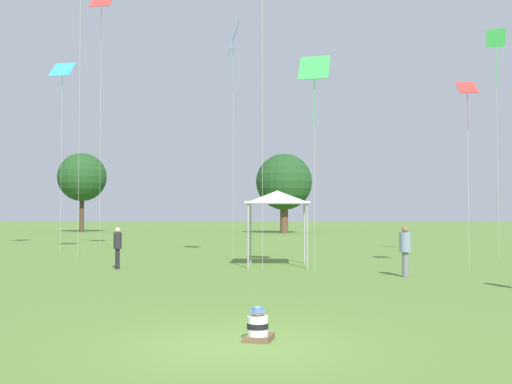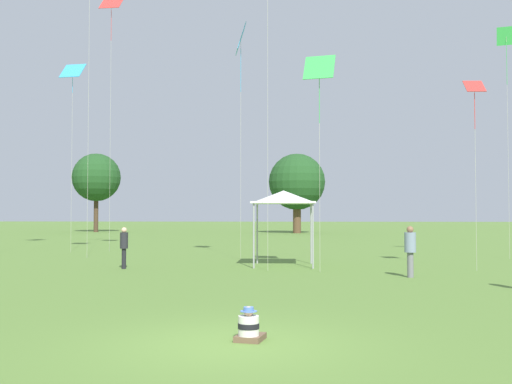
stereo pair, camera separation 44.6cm
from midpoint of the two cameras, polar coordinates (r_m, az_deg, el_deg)
name	(u,v)px [view 1 (the left image)]	position (r m, az deg, el deg)	size (l,w,h in m)	color
ground_plane	(238,345)	(10.32, -3.04, -14.36)	(300.00, 300.00, 0.00)	#567A33
seated_toddler	(258,328)	(10.56, -1.05, -12.79)	(0.55, 0.64, 0.60)	brown
person_standing_1	(405,247)	(21.38, 13.44, -5.10)	(0.41, 0.41, 1.76)	slate
person_standing_2	(118,244)	(24.36, -13.56, -4.84)	(0.38, 0.38, 1.65)	black
canopy_tent	(277,198)	(25.20, 1.54, -0.55)	(2.64, 2.64, 3.16)	white
kite_0	(496,47)	(32.60, 21.53, 12.69)	(0.91, 0.47, 11.32)	green
kite_1	(233,43)	(30.02, -2.61, 13.99)	(0.65, 1.42, 11.36)	#339EDB
kite_4	(101,9)	(37.36, -14.86, 16.51)	(1.28, 0.96, 14.91)	red
kite_6	(467,95)	(24.92, 18.98, 8.73)	(0.77, 0.59, 7.38)	red
kite_7	(314,72)	(23.25, 5.01, 11.33)	(1.26, 0.85, 8.24)	green
kite_9	(62,73)	(36.04, -18.32, 10.71)	(1.36, 1.03, 10.77)	#339EDB
distant_tree_0	(82,177)	(73.26, -16.40, 1.35)	(5.67, 5.67, 9.31)	#473323
distant_tree_1	(284,182)	(66.93, 2.50, 0.94)	(6.29, 6.29, 8.88)	brown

